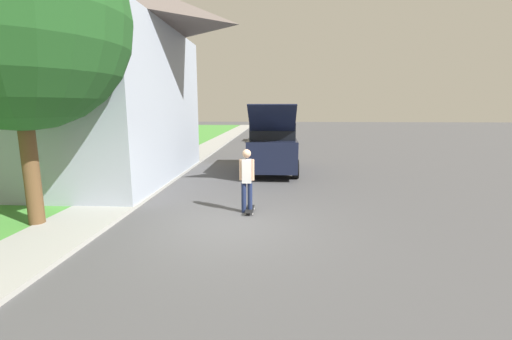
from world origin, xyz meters
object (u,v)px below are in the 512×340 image
at_px(skateboard, 250,209).
at_px(car_down_street, 266,133).
at_px(suv_parked, 273,145).
at_px(skateboarder, 247,178).
at_px(lawn_tree_near, 12,16).

bearing_deg(skateboard, car_down_street, 90.71).
height_order(suv_parked, car_down_street, suv_parked).
distance_m(skateboarder, skateboard, 0.90).
height_order(lawn_tree_near, suv_parked, lawn_tree_near).
bearing_deg(skateboard, suv_parked, 84.99).
relative_size(suv_parked, car_down_street, 1.35).
distance_m(suv_parked, skateboard, 6.30).
height_order(lawn_tree_near, skateboard, lawn_tree_near).
xyz_separation_m(lawn_tree_near, skateboarder, (4.98, 1.46, -3.83)).
distance_m(suv_parked, skateboarder, 6.24).
relative_size(lawn_tree_near, suv_parked, 1.28).
bearing_deg(lawn_tree_near, skateboarder, 16.34).
bearing_deg(skateboarder, car_down_street, 90.51).
height_order(lawn_tree_near, skateboarder, lawn_tree_near).
xyz_separation_m(suv_parked, car_down_street, (-0.79, 14.07, -0.53)).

